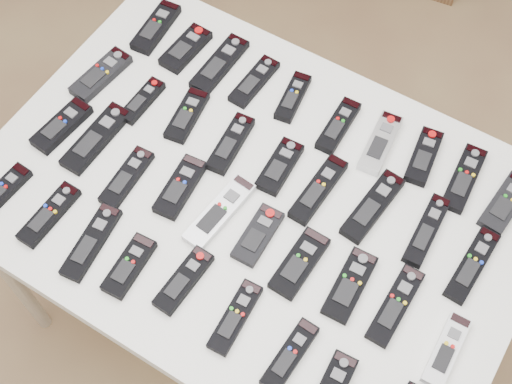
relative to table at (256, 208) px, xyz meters
The scene contains 38 objects.
ground 0.73m from the table, 111.93° to the right, with size 4.00×4.00×0.00m, color brown.
table is the anchor object (origin of this frame).
remote_0 0.57m from the table, 149.26° to the left, with size 0.06×0.17×0.02m, color black.
remote_1 0.47m from the table, 144.47° to the left, with size 0.06×0.15×0.02m, color black.
remote_2 0.40m from the table, 135.33° to the left, with size 0.06×0.19×0.02m, color black.
remote_3 0.33m from the table, 122.45° to the left, with size 0.05×0.16×0.02m, color black.
remote_4 0.30m from the table, 103.35° to the left, with size 0.04×0.15×0.02m, color black.
remote_5 0.28m from the table, 75.25° to the left, with size 0.05×0.16×0.02m, color black.
remote_6 0.33m from the table, 56.86° to the left, with size 0.05×0.17×0.02m, color #B7B7BC.
remote_7 0.41m from the table, 46.02° to the left, with size 0.05×0.15×0.02m, color black.
remote_8 0.49m from the table, 36.65° to the left, with size 0.05×0.18×0.02m, color black.
remote_9 0.57m from the table, 29.23° to the left, with size 0.06×0.16×0.02m, color black.
remote_10 0.53m from the table, behind, with size 0.06×0.17×0.02m, color black.
remote_11 0.39m from the table, 168.38° to the left, with size 0.04×0.14×0.02m, color black.
remote_12 0.29m from the table, 158.95° to the left, with size 0.05×0.15×0.02m, color black.
remote_13 0.17m from the table, 145.33° to the left, with size 0.05×0.17×0.02m, color black.
remote_14 0.12m from the table, 84.69° to the left, with size 0.06×0.15×0.02m, color black.
remote_15 0.16m from the table, 36.18° to the left, with size 0.05×0.19×0.02m, color black.
remote_16 0.27m from the table, 24.61° to the left, with size 0.05×0.20×0.02m, color black.
remote_17 0.40m from the table, 17.90° to the left, with size 0.04×0.18×0.02m, color black.
remote_18 0.50m from the table, 11.06° to the left, with size 0.05×0.19×0.02m, color black.
remote_19 0.51m from the table, behind, with size 0.06×0.16×0.02m, color black.
remote_20 0.42m from the table, behind, with size 0.06×0.21×0.02m, color black.
remote_21 0.31m from the table, 156.76° to the right, with size 0.05×0.16×0.02m, color black.
remote_22 0.19m from the table, 154.23° to the right, with size 0.06×0.16×0.02m, color black.
remote_23 0.12m from the table, 118.65° to the right, with size 0.05×0.20×0.02m, color #B7B7BC.
remote_24 0.12m from the table, 56.09° to the right, with size 0.06×0.15×0.02m, color black.
remote_25 0.21m from the table, 29.67° to the right, with size 0.06×0.16×0.02m, color black.
remote_26 0.31m from the table, 16.47° to the right, with size 0.06×0.17×0.02m, color black.
remote_27 0.40m from the table, 10.85° to the right, with size 0.05×0.19×0.02m, color black.
remote_28 0.54m from the table, 11.68° to the right, with size 0.05×0.16×0.02m, color silver.
remote_29 0.58m from the table, 149.23° to the right, with size 0.04×0.15×0.02m, color black.
remote_30 0.47m from the table, 141.82° to the right, with size 0.05×0.17×0.02m, color black.
remote_31 0.39m from the table, 129.82° to the right, with size 0.05×0.19×0.02m, color black.
remote_32 0.33m from the table, 115.13° to the right, with size 0.05×0.15×0.02m, color black.
remote_33 0.27m from the table, 94.34° to the right, with size 0.05×0.16×0.02m, color black.
remote_34 0.31m from the table, 66.66° to the right, with size 0.04×0.17×0.02m, color black.
remote_35 0.39m from the table, 47.99° to the right, with size 0.04×0.16×0.02m, color black.
Camera 1 is at (0.47, -0.56, 2.20)m, focal length 50.00 mm.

